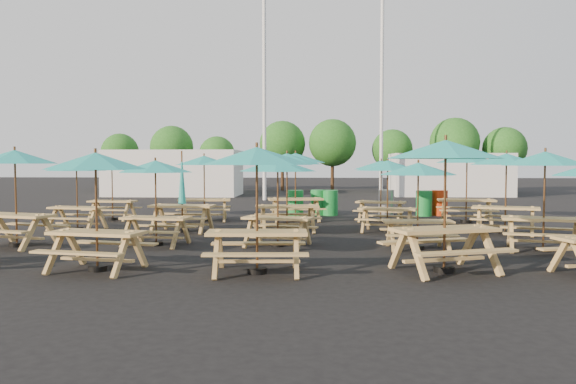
# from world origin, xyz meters

# --- Properties ---
(ground) EXTENTS (120.00, 120.00, 0.00)m
(ground) POSITION_xyz_m (0.00, 0.00, 0.00)
(ground) COLOR black
(ground) RESTS_ON ground
(picnic_unit_1) EXTENTS (2.54, 2.54, 2.36)m
(picnic_unit_1) POSITION_xyz_m (-6.32, -3.21, 2.04)
(picnic_unit_1) COLOR tan
(picnic_unit_1) RESTS_ON ground
(picnic_unit_2) EXTENTS (2.08, 2.08, 2.11)m
(picnic_unit_2) POSITION_xyz_m (-6.29, 0.13, 1.82)
(picnic_unit_2) COLOR tan
(picnic_unit_2) RESTS_ON ground
(picnic_unit_3) EXTENTS (1.96, 1.96, 2.08)m
(picnic_unit_3) POSITION_xyz_m (-6.32, 3.08, 1.80)
(picnic_unit_3) COLOR tan
(picnic_unit_3) RESTS_ON ground
(picnic_unit_4) EXTENTS (2.28, 2.28, 2.25)m
(picnic_unit_4) POSITION_xyz_m (-3.16, -6.09, 1.94)
(picnic_unit_4) COLOR tan
(picnic_unit_4) RESTS_ON ground
(picnic_unit_5) EXTENTS (2.07, 2.07, 2.11)m
(picnic_unit_5) POSITION_xyz_m (-3.00, -2.83, 1.82)
(picnic_unit_5) COLOR tan
(picnic_unit_5) RESTS_ON ground
(picnic_unit_6) EXTENTS (1.99, 1.77, 2.38)m
(picnic_unit_6) POSITION_xyz_m (-3.02, -0.13, 0.98)
(picnic_unit_6) COLOR tan
(picnic_unit_6) RESTS_ON ground
(picnic_unit_7) EXTENTS (2.26, 2.26, 2.30)m
(picnic_unit_7) POSITION_xyz_m (-3.01, 2.98, 1.98)
(picnic_unit_7) COLOR tan
(picnic_unit_7) RESTS_ON ground
(picnic_unit_8) EXTENTS (2.18, 2.18, 2.34)m
(picnic_unit_8) POSITION_xyz_m (-0.13, -6.15, 2.02)
(picnic_unit_8) COLOR tan
(picnic_unit_8) RESTS_ON ground
(picnic_unit_9) EXTENTS (2.27, 2.27, 2.14)m
(picnic_unit_9) POSITION_xyz_m (-0.00, -2.79, 1.85)
(picnic_unit_9) COLOR tan
(picnic_unit_9) RESTS_ON ground
(picnic_unit_10) EXTENTS (2.35, 2.35, 2.33)m
(picnic_unit_10) POSITION_xyz_m (0.05, 0.13, 2.01)
(picnic_unit_10) COLOR tan
(picnic_unit_10) RESTS_ON ground
(picnic_unit_11) EXTENTS (2.44, 2.44, 2.39)m
(picnic_unit_11) POSITION_xyz_m (0.17, 3.13, 2.06)
(picnic_unit_11) COLOR tan
(picnic_unit_11) RESTS_ON ground
(picnic_unit_12) EXTENTS (2.76, 2.76, 2.48)m
(picnic_unit_12) POSITION_xyz_m (3.33, -5.84, 2.13)
(picnic_unit_12) COLOR tan
(picnic_unit_12) RESTS_ON ground
(picnic_unit_13) EXTENTS (1.81, 1.81, 2.05)m
(picnic_unit_13) POSITION_xyz_m (3.31, -3.09, 1.77)
(picnic_unit_13) COLOR tan
(picnic_unit_13) RESTS_ON ground
(picnic_unit_14) EXTENTS (2.26, 2.26, 2.12)m
(picnic_unit_14) POSITION_xyz_m (2.99, 0.18, 1.83)
(picnic_unit_14) COLOR tan
(picnic_unit_14) RESTS_ON ground
(picnic_unit_15) EXTENTS (2.27, 2.27, 2.12)m
(picnic_unit_15) POSITION_xyz_m (3.11, 3.02, 1.83)
(picnic_unit_15) COLOR tan
(picnic_unit_15) RESTS_ON ground
(picnic_unit_17) EXTENTS (2.47, 2.47, 2.31)m
(picnic_unit_17) POSITION_xyz_m (6.16, -3.18, 1.99)
(picnic_unit_17) COLOR tan
(picnic_unit_17) RESTS_ON ground
(picnic_unit_18) EXTENTS (2.58, 2.58, 2.32)m
(picnic_unit_18) POSITION_xyz_m (6.32, -0.03, 2.00)
(picnic_unit_18) COLOR tan
(picnic_unit_18) RESTS_ON ground
(picnic_unit_19) EXTENTS (2.32, 2.32, 2.38)m
(picnic_unit_19) POSITION_xyz_m (5.97, 2.92, 2.05)
(picnic_unit_19) COLOR tan
(picnic_unit_19) RESTS_ON ground
(waste_bin_0) EXTENTS (0.61, 0.61, 0.97)m
(waste_bin_0) POSITION_xyz_m (0.07, 5.22, 0.49)
(waste_bin_0) COLOR #188433
(waste_bin_0) RESTS_ON ground
(waste_bin_1) EXTENTS (0.61, 0.61, 0.97)m
(waste_bin_1) POSITION_xyz_m (0.96, 5.48, 0.49)
(waste_bin_1) COLOR #188433
(waste_bin_1) RESTS_ON ground
(waste_bin_2) EXTENTS (0.61, 0.61, 0.97)m
(waste_bin_2) POSITION_xyz_m (1.41, 5.34, 0.49)
(waste_bin_2) COLOR #188433
(waste_bin_2) RESTS_ON ground
(waste_bin_3) EXTENTS (0.61, 0.61, 0.97)m
(waste_bin_3) POSITION_xyz_m (3.60, 5.67, 0.49)
(waste_bin_3) COLOR gray
(waste_bin_3) RESTS_ON ground
(waste_bin_4) EXTENTS (0.61, 0.61, 0.97)m
(waste_bin_4) POSITION_xyz_m (4.99, 5.27, 0.49)
(waste_bin_4) COLOR #188433
(waste_bin_4) RESTS_ON ground
(waste_bin_5) EXTENTS (0.61, 0.61, 0.97)m
(waste_bin_5) POSITION_xyz_m (5.62, 5.51, 0.49)
(waste_bin_5) COLOR red
(waste_bin_5) RESTS_ON ground
(mast_0) EXTENTS (0.20, 0.20, 12.00)m
(mast_0) POSITION_xyz_m (-2.00, 14.00, 6.00)
(mast_0) COLOR silver
(mast_0) RESTS_ON ground
(mast_1) EXTENTS (0.20, 0.20, 12.00)m
(mast_1) POSITION_xyz_m (4.50, 16.00, 6.00)
(mast_1) COLOR silver
(mast_1) RESTS_ON ground
(event_tent_0) EXTENTS (8.00, 4.00, 2.80)m
(event_tent_0) POSITION_xyz_m (-8.00, 18.00, 1.40)
(event_tent_0) COLOR silver
(event_tent_0) RESTS_ON ground
(event_tent_1) EXTENTS (7.00, 4.00, 2.60)m
(event_tent_1) POSITION_xyz_m (9.00, 19.00, 1.30)
(event_tent_1) COLOR silver
(event_tent_1) RESTS_ON ground
(tree_0) EXTENTS (2.80, 2.80, 4.24)m
(tree_0) POSITION_xyz_m (-14.07, 25.25, 2.83)
(tree_0) COLOR #382314
(tree_0) RESTS_ON ground
(tree_1) EXTENTS (3.11, 3.11, 4.72)m
(tree_1) POSITION_xyz_m (-9.74, 23.90, 3.15)
(tree_1) COLOR #382314
(tree_1) RESTS_ON ground
(tree_2) EXTENTS (2.59, 2.59, 3.93)m
(tree_2) POSITION_xyz_m (-6.39, 23.65, 2.62)
(tree_2) COLOR #382314
(tree_2) RESTS_ON ground
(tree_3) EXTENTS (3.36, 3.36, 5.09)m
(tree_3) POSITION_xyz_m (-1.75, 24.72, 3.41)
(tree_3) COLOR #382314
(tree_3) RESTS_ON ground
(tree_4) EXTENTS (3.41, 3.41, 5.17)m
(tree_4) POSITION_xyz_m (1.90, 24.26, 3.46)
(tree_4) COLOR #382314
(tree_4) RESTS_ON ground
(tree_5) EXTENTS (2.94, 2.94, 4.45)m
(tree_5) POSITION_xyz_m (6.22, 24.67, 2.97)
(tree_5) COLOR #382314
(tree_5) RESTS_ON ground
(tree_6) EXTENTS (3.38, 3.38, 5.13)m
(tree_6) POSITION_xyz_m (10.23, 22.90, 3.43)
(tree_6) COLOR #382314
(tree_6) RESTS_ON ground
(tree_7) EXTENTS (2.95, 2.95, 4.48)m
(tree_7) POSITION_xyz_m (13.63, 22.92, 2.99)
(tree_7) COLOR #382314
(tree_7) RESTS_ON ground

